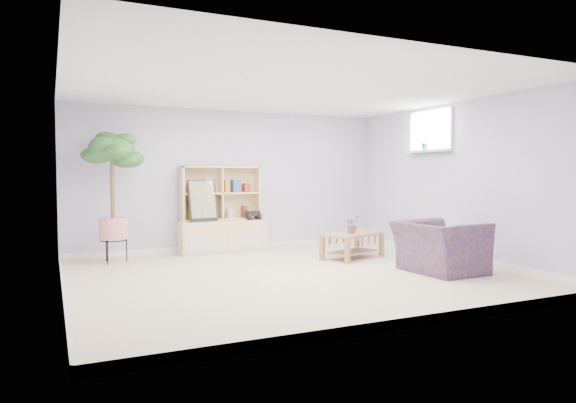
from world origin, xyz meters
name	(u,v)px	position (x,y,z in m)	size (l,w,h in m)	color
floor	(294,275)	(0.00, 0.00, 0.00)	(5.50, 5.00, 0.01)	beige
ceiling	(294,88)	(0.00, 0.00, 2.40)	(5.50, 5.00, 0.01)	white
walls	(294,183)	(0.00, 0.00, 1.20)	(5.51, 5.01, 2.40)	silver
baseboard	(294,271)	(0.00, 0.00, 0.05)	(5.50, 5.00, 0.10)	white
window	(431,131)	(2.73, 0.60, 2.00)	(0.10, 0.98, 0.68)	#BBD6F7
window_sill	(428,151)	(2.67, 0.60, 1.68)	(0.14, 1.00, 0.04)	white
storage_unit	(222,210)	(-0.24, 2.24, 0.72)	(1.44, 0.49, 1.44)	#E2C38A
poster	(203,201)	(-0.60, 2.17, 0.88)	(0.49, 0.11, 0.68)	yellow
toy_truck	(253,215)	(0.26, 2.15, 0.62)	(0.31, 0.21, 0.17)	black
coffee_table	(353,246)	(1.40, 0.81, 0.20)	(0.98, 0.53, 0.40)	olive
table_plant	(352,224)	(1.37, 0.78, 0.53)	(0.24, 0.21, 0.27)	#2B6F32
floor_tree	(113,197)	(-2.01, 1.94, 0.97)	(0.72, 0.72, 1.95)	#1D4E19
armchair	(440,243)	(1.85, -0.65, 0.39)	(1.05, 0.91, 0.78)	navy
sill_plant	(425,142)	(2.67, 0.65, 1.82)	(0.14, 0.11, 0.25)	#1D4E19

